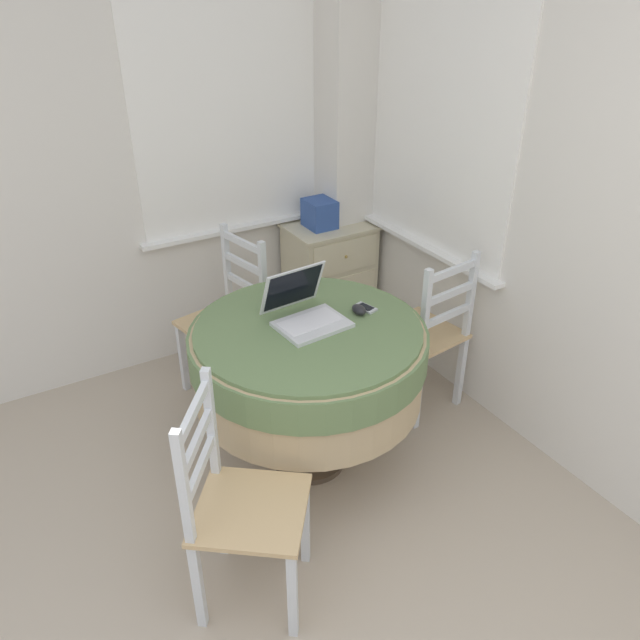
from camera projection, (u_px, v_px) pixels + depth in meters
name	position (u px, v px, depth m)	size (l,w,h in m)	color
corner_room_shell	(327.00, 192.00, 2.76)	(4.11, 4.65, 2.55)	silver
round_dining_table	(308.00, 358.00, 2.82)	(1.06, 1.06, 0.77)	#4C3D2D
laptop	(305.00, 311.00, 2.76)	(0.33, 0.34, 0.23)	silver
computer_mouse	(359.00, 310.00, 2.83)	(0.05, 0.08, 0.04)	black
cell_phone	(365.00, 308.00, 2.88)	(0.08, 0.12, 0.01)	#B2B7BC
dining_chair_near_back_window	(228.00, 320.00, 3.44)	(0.47, 0.46, 0.93)	tan
dining_chair_near_right_window	(426.00, 335.00, 3.30)	(0.43, 0.44, 0.93)	tan
dining_chair_camera_near	(239.00, 507.00, 2.26)	(0.55, 0.55, 0.93)	tan
corner_cabinet	(329.00, 279.00, 4.06)	(0.53, 0.40, 0.74)	beige
storage_box	(320.00, 214.00, 3.81)	(0.16, 0.19, 0.17)	#2D4C93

